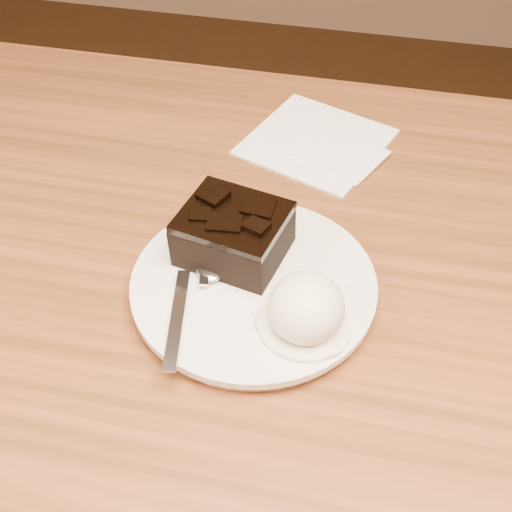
% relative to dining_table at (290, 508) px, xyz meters
% --- Properties ---
extents(dining_table, '(1.20, 0.80, 0.75)m').
position_rel_dining_table_xyz_m(dining_table, '(0.00, 0.00, 0.00)').
color(dining_table, '#4F2D15').
rests_on(dining_table, floor).
extents(plate, '(0.22, 0.22, 0.02)m').
position_rel_dining_table_xyz_m(plate, '(-0.05, 0.02, 0.38)').
color(plate, silver).
rests_on(plate, dining_table).
extents(brownie, '(0.10, 0.10, 0.04)m').
position_rel_dining_table_xyz_m(brownie, '(-0.08, 0.05, 0.41)').
color(brownie, black).
rests_on(brownie, plate).
extents(ice_cream_scoop, '(0.06, 0.07, 0.05)m').
position_rel_dining_table_xyz_m(ice_cream_scoop, '(0.00, -0.02, 0.42)').
color(ice_cream_scoop, white).
rests_on(ice_cream_scoop, plate).
extents(melt_puddle, '(0.08, 0.08, 0.00)m').
position_rel_dining_table_xyz_m(melt_puddle, '(0.00, -0.02, 0.39)').
color(melt_puddle, white).
rests_on(melt_puddle, plate).
extents(spoon, '(0.06, 0.16, 0.01)m').
position_rel_dining_table_xyz_m(spoon, '(-0.09, 0.02, 0.40)').
color(spoon, silver).
rests_on(spoon, plate).
extents(napkin, '(0.18, 0.18, 0.01)m').
position_rel_dining_table_xyz_m(napkin, '(-0.03, 0.26, 0.38)').
color(napkin, white).
rests_on(napkin, dining_table).
extents(crumb_a, '(0.01, 0.01, 0.00)m').
position_rel_dining_table_xyz_m(crumb_a, '(-0.06, 0.04, 0.39)').
color(crumb_a, black).
rests_on(crumb_a, plate).
extents(crumb_b, '(0.01, 0.01, 0.00)m').
position_rel_dining_table_xyz_m(crumb_b, '(0.01, 0.02, 0.39)').
color(crumb_b, black).
rests_on(crumb_b, plate).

